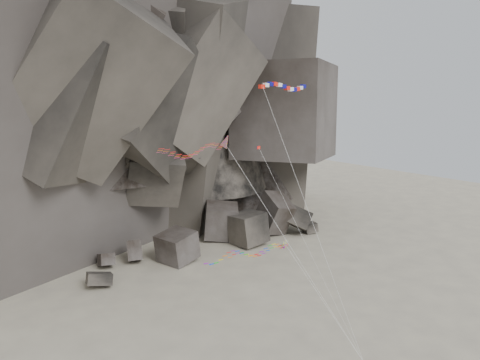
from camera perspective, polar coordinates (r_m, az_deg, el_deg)
ground at (r=62.43m, az=2.56°, el=-19.70°), size 260.00×260.00×0.00m
headland at (r=116.97m, az=-20.60°, el=15.15°), size 110.00×70.00×84.00m
boulder_field at (r=97.74m, az=-1.62°, el=-6.38°), size 67.52×15.73×10.75m
delta_kite at (r=48.28m, az=-6.05°, el=3.63°), size 19.62×12.73×25.57m
banner_kite at (r=62.55m, az=5.47°, el=11.04°), size 9.08×17.44×31.34m
parafoil_kite at (r=55.90m, az=0.49°, el=-8.92°), size 13.68×12.28×11.84m
pennant_kite at (r=58.14m, az=5.10°, el=-1.81°), size 2.72×16.09×23.27m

